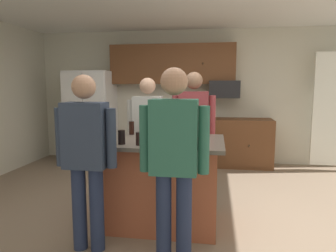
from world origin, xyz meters
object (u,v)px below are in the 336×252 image
object	(u,v)px
person_guest_right	(148,130)
person_elder_center	(86,152)
person_host_foreground	(174,155)
glass_stout_tall	(132,128)
glass_short_whisky	(158,129)
serving_tray	(164,137)
person_guest_by_door	(194,127)
kitchen_island	(164,181)
tumbler_amber	(139,139)
refrigerator	(91,117)
microwave_over_range	(224,89)
glass_dark_ale	(122,137)
mug_ceramic_white	(200,138)

from	to	relation	value
person_guest_right	person_elder_center	distance (m)	1.46
person_host_foreground	glass_stout_tall	bearing A→B (deg)	15.44
glass_short_whisky	serving_tray	size ratio (longest dim) A/B	0.35
person_guest_by_door	person_host_foreground	xyz separation A→B (m)	(-0.04, -1.61, -0.02)
glass_short_whisky	person_guest_by_door	bearing A→B (deg)	51.26
kitchen_island	tumbler_amber	world-z (taller)	tumbler_amber
refrigerator	microwave_over_range	bearing A→B (deg)	2.60
person_guest_right	glass_stout_tall	xyz separation A→B (m)	(-0.10, -0.47, 0.08)
microwave_over_range	glass_stout_tall	xyz separation A→B (m)	(-1.14, -2.35, -0.43)
tumbler_amber	glass_short_whisky	distance (m)	0.64
glass_dark_ale	mug_ceramic_white	xyz separation A→B (m)	(0.77, 0.18, -0.02)
glass_stout_tall	mug_ceramic_white	world-z (taller)	glass_stout_tall
person_host_foreground	person_guest_by_door	bearing A→B (deg)	-16.80
person_guest_right	tumbler_amber	size ratio (longest dim) A/B	12.57
serving_tray	tumbler_amber	bearing A→B (deg)	-115.41
person_elder_center	person_guest_by_door	bearing A→B (deg)	11.50
glass_short_whisky	mug_ceramic_white	bearing A→B (deg)	-39.80
kitchen_island	person_elder_center	world-z (taller)	person_elder_center
glass_short_whisky	mug_ceramic_white	xyz separation A→B (m)	(0.53, -0.44, -0.02)
tumbler_amber	mug_ceramic_white	world-z (taller)	tumbler_amber
person_guest_by_door	mug_ceramic_white	bearing A→B (deg)	26.56
serving_tray	glass_stout_tall	bearing A→B (deg)	149.98
person_elder_center	glass_dark_ale	world-z (taller)	person_elder_center
kitchen_island	serving_tray	size ratio (longest dim) A/B	2.93
person_elder_center	mug_ceramic_white	size ratio (longest dim) A/B	13.55
kitchen_island	mug_ceramic_white	world-z (taller)	mug_ceramic_white
kitchen_island	glass_stout_tall	size ratio (longest dim) A/B	8.15
glass_short_whisky	person_host_foreground	bearing A→B (deg)	-72.81
kitchen_island	person_guest_by_door	distance (m)	0.98
refrigerator	mug_ceramic_white	size ratio (longest dim) A/B	15.06
person_elder_center	glass_stout_tall	xyz separation A→B (m)	(0.15, 0.97, 0.09)
glass_stout_tall	microwave_over_range	bearing A→B (deg)	64.03
person_host_foreground	person_elder_center	bearing A→B (deg)	64.64
microwave_over_range	person_host_foreground	world-z (taller)	person_host_foreground
glass_stout_tall	glass_short_whisky	xyz separation A→B (m)	(0.32, 0.01, -0.00)
tumbler_amber	glass_dark_ale	world-z (taller)	glass_dark_ale
microwave_over_range	serving_tray	size ratio (longest dim) A/B	1.27
person_guest_by_door	glass_short_whisky	world-z (taller)	person_guest_by_door
person_host_foreground	refrigerator	bearing A→B (deg)	17.02
person_elder_center	tumbler_amber	size ratio (longest dim) A/B	12.52
microwave_over_range	mug_ceramic_white	bearing A→B (deg)	-96.18
kitchen_island	glass_short_whisky	xyz separation A→B (m)	(-0.13, 0.32, 0.54)
refrigerator	mug_ceramic_white	bearing A→B (deg)	-49.20
refrigerator	glass_stout_tall	world-z (taller)	refrigerator
person_guest_right	glass_dark_ale	world-z (taller)	person_guest_right
microwave_over_range	glass_short_whisky	world-z (taller)	microwave_over_range
person_host_foreground	glass_dark_ale	size ratio (longest dim) A/B	11.79
kitchen_island	person_guest_by_door	xyz separation A→B (m)	(0.26, 0.80, 0.51)
kitchen_island	glass_short_whisky	distance (m)	0.64
mug_ceramic_white	serving_tray	size ratio (longest dim) A/B	0.27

